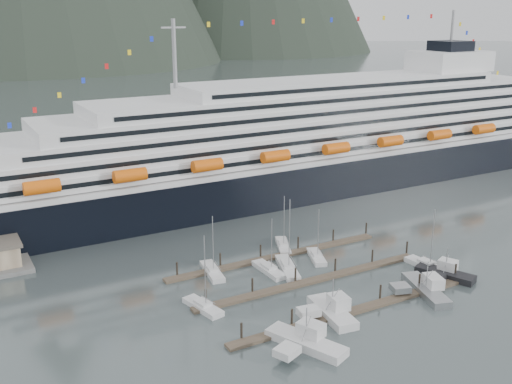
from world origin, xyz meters
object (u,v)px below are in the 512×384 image
sailboat_d (287,268)px  sailboat_g (283,246)px  sailboat_a (203,307)px  sailboat_c (269,270)px  sailboat_f (316,257)px  cruise_ship (313,145)px  trawler_c (425,289)px  trawler_d (445,273)px  trawler_b (331,311)px  trawler_a (305,342)px  sailboat_h (426,266)px  sailboat_e (212,272)px

sailboat_d → sailboat_g: sailboat_d is taller
sailboat_a → sailboat_d: size_ratio=0.92×
sailboat_c → sailboat_f: size_ratio=1.03×
cruise_ship → sailboat_c: size_ratio=18.19×
sailboat_c → sailboat_d: 3.74m
trawler_c → trawler_d: bearing=-52.2°
sailboat_d → sailboat_c: bearing=94.7°
sailboat_d → trawler_b: bearing=-171.2°
sailboat_d → trawler_a: 27.66m
sailboat_h → trawler_d: bearing=174.3°
trawler_b → trawler_d: 27.54m
sailboat_c → sailboat_h: bearing=-116.7°
sailboat_f → sailboat_e: bearing=100.7°
cruise_ship → trawler_b: size_ratio=18.04×
sailboat_d → trawler_c: sailboat_d is taller
trawler_a → sailboat_d: bearing=-49.2°
sailboat_e → sailboat_g: 19.15m
sailboat_g → sailboat_f: bearing=-137.7°
sailboat_c → sailboat_f: bearing=-87.4°
sailboat_a → sailboat_c: size_ratio=1.20×
cruise_ship → sailboat_h: 59.83m
sailboat_a → sailboat_c: bearing=-78.4°
trawler_b → sailboat_a: bearing=62.0°
sailboat_a → sailboat_e: sailboat_a is taller
sailboat_f → trawler_c: 23.40m
cruise_ship → sailboat_a: cruise_ship is taller
sailboat_a → trawler_b: size_ratio=1.19×
sailboat_a → sailboat_c: sailboat_a is taller
sailboat_d → trawler_a: size_ratio=1.15×
sailboat_a → trawler_d: 46.11m
trawler_b → trawler_d: trawler_b is taller
sailboat_c → trawler_a: 27.12m
sailboat_e → sailboat_g: size_ratio=1.02×
sailboat_e → trawler_a: (1.10, -30.32, 0.50)m
trawler_c → sailboat_g: bearing=36.7°
sailboat_a → sailboat_h: bearing=-109.2°
sailboat_f → sailboat_h: bearing=-109.8°
sailboat_e → trawler_d: sailboat_e is taller
sailboat_g → sailboat_a: bearing=146.8°
sailboat_a → trawler_c: size_ratio=1.04×
cruise_ship → trawler_d: size_ratio=18.67×
sailboat_e → sailboat_h: bearing=-106.0°
sailboat_g → trawler_c: (10.90, -30.31, 0.46)m
cruise_ship → sailboat_h: (-12.02, -57.44, -11.62)m
sailboat_f → sailboat_g: bearing=39.1°
sailboat_e → sailboat_f: size_ratio=1.10×
sailboat_h → trawler_c: size_ratio=0.95×
sailboat_d → trawler_a: sailboat_d is taller
sailboat_g → trawler_d: (18.88, -27.27, 0.45)m
trawler_b → trawler_d: size_ratio=1.03×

